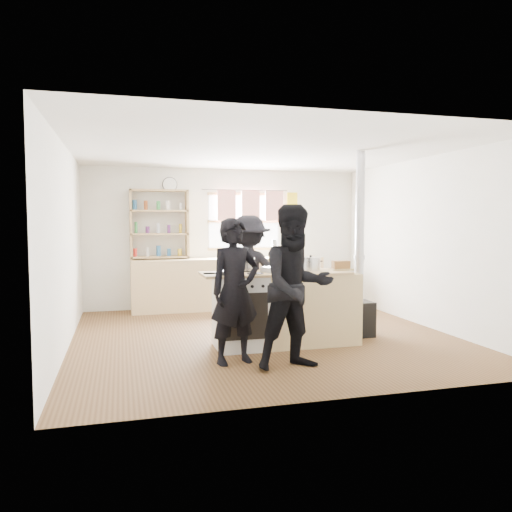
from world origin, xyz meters
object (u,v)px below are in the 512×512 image
Objects in this scene: thermos at (274,249)px; roast_tray at (276,269)px; cooking_island at (286,308)px; person_far at (249,274)px; skillet_greens at (231,272)px; stockpot_stove at (246,264)px; person_near_left at (235,291)px; stockpot_counter at (310,263)px; person_near_right at (296,287)px; flue_heater at (359,288)px; bread_board at (341,266)px.

thermos reaches higher than roast_tray.
person_far reaches higher than cooking_island.
cooking_island is at bearing 126.78° from person_far.
stockpot_stove reaches higher than skillet_greens.
person_far reaches higher than thermos.
cooking_island is at bearing 2.02° from roast_tray.
person_near_left is at bearing -111.91° from stockpot_stove.
person_near_right is (-0.58, -1.07, -0.15)m from stockpot_counter.
stockpot_counter reaches higher than stockpot_stove.
person_near_left is at bearing 89.22° from person_far.
person_far is at bearing 64.90° from skillet_greens.
stockpot_stove is (0.27, 0.35, 0.06)m from skillet_greens.
cooking_island is 1.15m from flue_heater.
stockpot_stove is 1.23m from bread_board.
flue_heater is 2.09m from person_near_left.
thermos is at bearing 65.44° from stockpot_stove.
thermos is 2.90m from roast_tray.
person_far is at bearing 98.98° from roast_tray.
flue_heater is 1.81m from person_near_right.
cooking_island is 1.08m from person_near_right.
flue_heater reaches higher than person_near_left.
bread_board is (1.48, 0.15, 0.02)m from skillet_greens.
thermos is 1.30× the size of stockpot_stove.
stockpot_counter is 0.15× the size of person_near_right.
flue_heater reaches higher than person_far.
stockpot_counter is at bearing 54.71° from person_near_right.
stockpot_stove is at bearing -114.56° from thermos.
stockpot_stove is at bearing 52.52° from skillet_greens.
person_far is (-1.01, 0.85, -0.16)m from bread_board.
stockpot_stove is 1.21m from person_near_right.
stockpot_stove is at bearing 95.27° from person_near_right.
stockpot_stove is 0.15× the size of person_near_left.
cooking_island is 1.23× the size of person_near_left.
cooking_island is at bearing 11.79° from skillet_greens.
cooking_island is at bearing -22.23° from stockpot_stove.
stockpot_counter reaches higher than cooking_island.
person_near_right is (0.58, -0.37, 0.07)m from person_near_left.
person_near_right is (-0.22, -0.98, 0.40)m from cooking_island.
person_near_left is at bearing -148.85° from stockpot_counter.
person_far is at bearing 155.49° from flue_heater.
flue_heater reaches higher than person_near_right.
cooking_island is 0.90m from skillet_greens.
roast_tray is at bearing -30.46° from stockpot_stove.
roast_tray is 1.48× the size of stockpot_counter.
skillet_greens is at bearing -167.61° from stockpot_counter.
skillet_greens is 0.87× the size of roast_tray.
cooking_island is 5.94× the size of skillet_greens.
bread_board is 1.38m from person_near_right.
stockpot_stove is at bearing 157.77° from cooking_island.
thermos is 2.92m from cooking_island.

